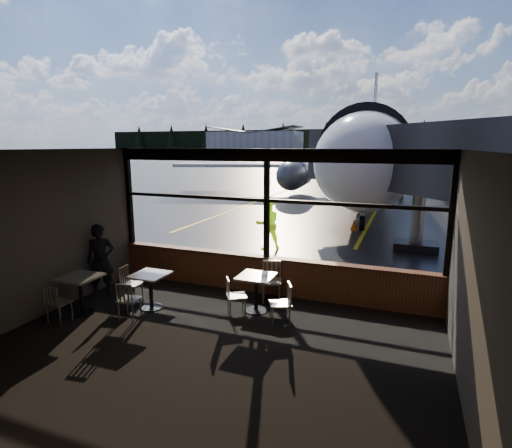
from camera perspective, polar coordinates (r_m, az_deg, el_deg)
The scene contains 32 objects.
ground_plane at distance 128.88m, azimuth 19.86°, elevation 8.98°, with size 520.00×520.00×0.00m, color black.
carpet_floor at distance 7.48m, azimuth -6.62°, elevation -17.39°, with size 8.00×6.00×0.01m, color black.
ceiling at distance 6.57m, azimuth -7.31°, elevation 10.43°, with size 8.00×6.00×0.04m, color #38332D.
wall_left at distance 9.34m, azimuth -29.20°, elevation -1.52°, with size 0.04×6.00×3.50m, color #484239.
wall_right at distance 6.14m, azimuth 28.60°, elevation -7.55°, with size 0.04×6.00×3.50m, color #484239.
wall_back at distance 4.56m, azimuth -25.37°, elevation -13.62°, with size 8.00×0.04×3.50m, color #484239.
window_sill at distance 9.83m, azimuth 1.49°, elevation -7.35°, with size 8.00×0.28×0.90m, color #5B2E1B.
window_header at distance 9.32m, azimuth 1.58°, elevation 9.80°, with size 8.00×0.18×0.30m, color black.
mullion_left at distance 11.35m, azimuth -17.65°, elevation 3.71°, with size 0.12×0.12×2.60m, color black.
mullion_centre at distance 9.42m, azimuth 1.54°, elevation 2.79°, with size 0.12×0.12×2.60m, color black.
mullion_right at distance 8.94m, azimuth 26.17°, elevation 1.18°, with size 0.12×0.12×2.60m, color black.
window_transom at distance 9.41m, azimuth 1.54°, elevation 3.40°, with size 8.00×0.10×0.08m, color black.
airliner at distance 29.22m, azimuth 16.24°, elevation 14.35°, with size 29.41×35.29×10.78m, color white, non-canonical shape.
jet_bridge at distance 14.36m, azimuth 22.99°, elevation 5.17°, with size 8.58×10.49×4.58m, color #28282A, non-canonical shape.
cafe_table_near at distance 8.79m, azimuth 0.02°, elevation -9.91°, with size 0.75×0.75×0.82m, color #9D9890, non-canonical shape.
cafe_table_mid at distance 9.25m, azimuth -14.77°, elevation -9.27°, with size 0.73×0.73×0.80m, color #AAA59C, non-canonical shape.
cafe_table_left at distance 9.46m, azimuth -23.70°, elevation -9.27°, with size 0.77×0.77×0.84m, color #A8A49B, non-canonical shape.
chair_near_e at distance 8.21m, azimuth 3.47°, elevation -11.35°, with size 0.47×0.47×0.87m, color #ABA69A, non-canonical shape.
chair_near_w at distance 8.64m, azimuth -2.81°, elevation -10.29°, with size 0.45×0.45×0.83m, color #B2ADA1, non-canonical shape.
chair_near_n at distance 9.32m, azimuth 2.23°, elevation -8.26°, with size 0.52×0.52×0.95m, color #BAB6A8, non-canonical shape.
chair_mid_s at distance 8.85m, azimuth -17.64°, elevation -10.30°, with size 0.45×0.45×0.82m, color beige, non-canonical shape.
chair_mid_w at distance 9.71m, azimuth -17.33°, elevation -8.25°, with size 0.47×0.47×0.86m, color #B4AFA3, non-canonical shape.
chair_left_s at distance 9.22m, azimuth -26.34°, elevation -10.09°, with size 0.45×0.45×0.83m, color #B0AA9F, non-canonical shape.
passenger at distance 10.24m, azimuth -21.30°, elevation -4.89°, with size 0.64×0.42×1.75m, color black.
ground_crew at distance 13.83m, azimuth 1.68°, elevation -0.02°, with size 0.86×0.67×1.77m, color #BFF219.
cone_nose at distance 17.55m, azimuth 13.82°, elevation -0.13°, with size 0.32×0.32×0.45m, color #FB5307.
hangar_left at distance 202.46m, azimuth -0.17°, elevation 11.77°, with size 45.00×18.00×11.00m, color silver, non-canonical shape.
hangar_mid at distance 193.82m, azimuth 20.47°, elevation 10.95°, with size 38.00×15.00×10.00m, color silver, non-canonical shape.
fuel_tank_a at distance 193.64m, azimuth 11.36°, elevation 10.84°, with size 8.00×8.00×6.00m, color silver.
fuel_tank_b at distance 192.18m, azimuth 14.35°, elevation 10.71°, with size 8.00×8.00×6.00m, color silver.
fuel_tank_c at distance 191.24m, azimuth 17.37°, elevation 10.55°, with size 8.00×8.00×6.00m, color silver.
treeline at distance 218.82m, azimuth 20.59°, elevation 11.16°, with size 360.00×3.00×12.00m, color black.
Camera 1 is at (3.10, -8.79, 3.58)m, focal length 28.00 mm.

